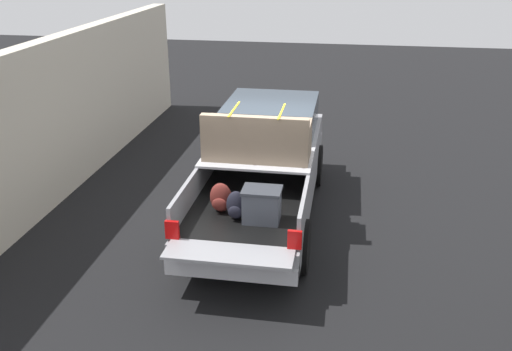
% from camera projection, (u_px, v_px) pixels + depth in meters
% --- Properties ---
extents(ground_plane, '(40.00, 40.00, 0.00)m').
position_uv_depth(ground_plane, '(261.00, 217.00, 10.63)').
color(ground_plane, black).
extents(pickup_truck, '(6.05, 2.06, 2.23)m').
position_uv_depth(pickup_truck, '(265.00, 161.00, 10.61)').
color(pickup_truck, gray).
rests_on(pickup_truck, ground_plane).
extents(building_facade, '(11.97, 0.36, 3.13)m').
position_uv_depth(building_facade, '(73.00, 109.00, 11.86)').
color(building_facade, beige).
rests_on(building_facade, ground_plane).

